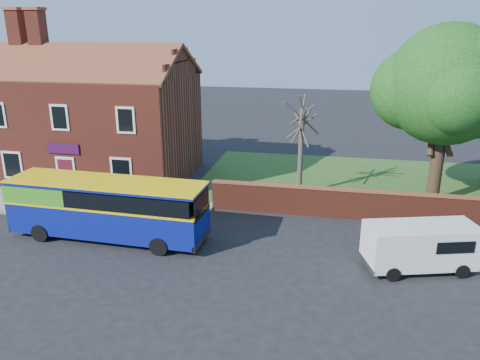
# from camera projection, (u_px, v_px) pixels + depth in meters

# --- Properties ---
(ground) EXTENTS (120.00, 120.00, 0.00)m
(ground) POSITION_uv_depth(u_px,v_px,m) (125.00, 265.00, 19.56)
(ground) COLOR black
(ground) RESTS_ON ground
(pavement) EXTENTS (18.00, 3.50, 0.12)m
(pavement) POSITION_uv_depth(u_px,v_px,m) (52.00, 203.00, 26.21)
(pavement) COLOR gray
(pavement) RESTS_ON ground
(kerb) EXTENTS (18.00, 0.15, 0.14)m
(kerb) POSITION_uv_depth(u_px,v_px,m) (33.00, 215.00, 24.58)
(kerb) COLOR slate
(kerb) RESTS_ON ground
(grass_strip) EXTENTS (26.00, 12.00, 0.04)m
(grass_strip) POSITION_uv_depth(u_px,v_px,m) (407.00, 186.00, 29.23)
(grass_strip) COLOR #426B28
(grass_strip) RESTS_ON ground
(shop_building) EXTENTS (12.30, 8.13, 10.50)m
(shop_building) POSITION_uv_depth(u_px,v_px,m) (96.00, 124.00, 30.52)
(shop_building) COLOR maroon
(shop_building) RESTS_ON ground
(boundary_wall) EXTENTS (22.00, 0.38, 1.60)m
(boundary_wall) POSITION_uv_depth(u_px,v_px,m) (426.00, 209.00, 23.39)
(boundary_wall) COLOR maroon
(boundary_wall) RESTS_ON ground
(bus) EXTENTS (9.31, 2.69, 2.82)m
(bus) POSITION_uv_depth(u_px,v_px,m) (102.00, 206.00, 21.65)
(bus) COLOR navy
(bus) RESTS_ON ground
(van_near) EXTENTS (4.73, 2.92, 1.94)m
(van_near) POSITION_uv_depth(u_px,v_px,m) (421.00, 245.00, 18.91)
(van_near) COLOR white
(van_near) RESTS_ON ground
(large_tree) EXTENTS (8.00, 6.33, 9.76)m
(large_tree) POSITION_uv_depth(u_px,v_px,m) (448.00, 88.00, 24.61)
(large_tree) COLOR black
(large_tree) RESTS_ON ground
(bare_tree) EXTENTS (2.10, 2.50, 5.59)m
(bare_tree) POSITION_uv_depth(u_px,v_px,m) (301.00, 148.00, 26.87)
(bare_tree) COLOR #4C4238
(bare_tree) RESTS_ON ground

